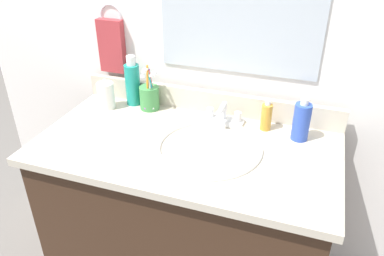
{
  "coord_description": "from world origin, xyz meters",
  "views": [
    {
      "loc": [
        0.39,
        -1.06,
        1.46
      ],
      "look_at": [
        0.02,
        0.0,
        0.81
      ],
      "focal_mm": 35.76,
      "sensor_mm": 36.0,
      "label": 1
    }
  ],
  "objects_px": {
    "hand_towel": "(112,46)",
    "bottle_shampoo_blue": "(301,121)",
    "bottle_mouthwash_teal": "(133,83)",
    "bottle_lotion_white": "(106,95)",
    "bottle_oil_amber": "(266,116)",
    "faucet": "(223,116)",
    "cup_green": "(149,96)"
  },
  "relations": [
    {
      "from": "bottle_lotion_white",
      "to": "cup_green",
      "type": "distance_m",
      "value": 0.18
    },
    {
      "from": "cup_green",
      "to": "hand_towel",
      "type": "bearing_deg",
      "value": 158.49
    },
    {
      "from": "bottle_lotion_white",
      "to": "bottle_oil_amber",
      "type": "height_order",
      "value": "bottle_lotion_white"
    },
    {
      "from": "faucet",
      "to": "cup_green",
      "type": "relative_size",
      "value": 0.84
    },
    {
      "from": "bottle_lotion_white",
      "to": "bottle_shampoo_blue",
      "type": "relative_size",
      "value": 0.81
    },
    {
      "from": "bottle_oil_amber",
      "to": "cup_green",
      "type": "height_order",
      "value": "cup_green"
    },
    {
      "from": "bottle_lotion_white",
      "to": "bottle_shampoo_blue",
      "type": "bearing_deg",
      "value": 0.45
    },
    {
      "from": "hand_towel",
      "to": "bottle_mouthwash_teal",
      "type": "height_order",
      "value": "hand_towel"
    },
    {
      "from": "hand_towel",
      "to": "bottle_mouthwash_teal",
      "type": "distance_m",
      "value": 0.18
    },
    {
      "from": "hand_towel",
      "to": "faucet",
      "type": "distance_m",
      "value": 0.55
    },
    {
      "from": "bottle_mouthwash_teal",
      "to": "bottle_oil_amber",
      "type": "bearing_deg",
      "value": -3.6
    },
    {
      "from": "bottle_shampoo_blue",
      "to": "bottle_oil_amber",
      "type": "xyz_separation_m",
      "value": [
        -0.13,
        0.03,
        -0.02
      ]
    },
    {
      "from": "bottle_oil_amber",
      "to": "hand_towel",
      "type": "bearing_deg",
      "value": 172.32
    },
    {
      "from": "bottle_shampoo_blue",
      "to": "cup_green",
      "type": "height_order",
      "value": "cup_green"
    },
    {
      "from": "hand_towel",
      "to": "cup_green",
      "type": "relative_size",
      "value": 1.16
    },
    {
      "from": "hand_towel",
      "to": "bottle_lotion_white",
      "type": "relative_size",
      "value": 1.72
    },
    {
      "from": "bottle_shampoo_blue",
      "to": "cup_green",
      "type": "distance_m",
      "value": 0.6
    },
    {
      "from": "bottle_shampoo_blue",
      "to": "bottle_oil_amber",
      "type": "height_order",
      "value": "bottle_shampoo_blue"
    },
    {
      "from": "cup_green",
      "to": "bottle_mouthwash_teal",
      "type": "bearing_deg",
      "value": 165.33
    },
    {
      "from": "hand_towel",
      "to": "bottle_lotion_white",
      "type": "bearing_deg",
      "value": -78.63
    },
    {
      "from": "bottle_lotion_white",
      "to": "bottle_shampoo_blue",
      "type": "xyz_separation_m",
      "value": [
        0.77,
        0.01,
        0.01
      ]
    },
    {
      "from": "hand_towel",
      "to": "faucet",
      "type": "height_order",
      "value": "hand_towel"
    },
    {
      "from": "faucet",
      "to": "bottle_mouthwash_teal",
      "type": "distance_m",
      "value": 0.4
    },
    {
      "from": "hand_towel",
      "to": "bottle_shampoo_blue",
      "type": "bearing_deg",
      "value": -8.57
    },
    {
      "from": "bottle_lotion_white",
      "to": "hand_towel",
      "type": "bearing_deg",
      "value": 101.37
    },
    {
      "from": "hand_towel",
      "to": "bottle_lotion_white",
      "type": "distance_m",
      "value": 0.21
    },
    {
      "from": "faucet",
      "to": "bottle_lotion_white",
      "type": "distance_m",
      "value": 0.49
    },
    {
      "from": "hand_towel",
      "to": "bottle_mouthwash_teal",
      "type": "bearing_deg",
      "value": -26.18
    },
    {
      "from": "bottle_lotion_white",
      "to": "cup_green",
      "type": "bearing_deg",
      "value": 16.06
    },
    {
      "from": "bottle_lotion_white",
      "to": "bottle_mouthwash_teal",
      "type": "distance_m",
      "value": 0.12
    },
    {
      "from": "bottle_shampoo_blue",
      "to": "hand_towel",
      "type": "bearing_deg",
      "value": 171.43
    },
    {
      "from": "cup_green",
      "to": "bottle_shampoo_blue",
      "type": "bearing_deg",
      "value": -4.09
    }
  ]
}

